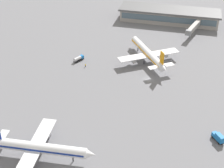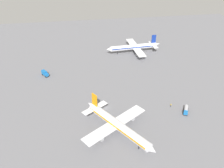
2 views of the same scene
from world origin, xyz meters
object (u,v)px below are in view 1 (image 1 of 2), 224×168
(airplane_at_gate, at_px, (38,148))
(airplane_taxiing, at_px, (148,53))
(fuel_truck, at_px, (79,58))
(ground_crew_worker, at_px, (85,65))
(catering_truck, at_px, (218,137))

(airplane_at_gate, xyz_separation_m, airplane_taxiing, (-26.09, -80.41, 0.16))
(fuel_truck, bearing_deg, airplane_at_gate, -145.51)
(airplane_at_gate, height_order, ground_crew_worker, airplane_at_gate)
(airplane_taxiing, bearing_deg, airplane_at_gate, 128.01)
(airplane_taxiing, distance_m, fuel_truck, 37.22)
(airplane_taxiing, xyz_separation_m, fuel_truck, (35.98, 8.94, -3.29))
(fuel_truck, bearing_deg, ground_crew_worker, -107.99)
(catering_truck, distance_m, fuel_truck, 85.84)
(fuel_truck, relative_size, ground_crew_worker, 3.88)
(catering_truck, relative_size, ground_crew_worker, 3.38)
(ground_crew_worker, bearing_deg, airplane_at_gate, 159.85)
(airplane_taxiing, bearing_deg, ground_crew_worker, 81.48)
(catering_truck, bearing_deg, ground_crew_worker, 22.07)
(airplane_at_gate, xyz_separation_m, ground_crew_worker, (4.28, -65.93, -3.66))
(airplane_at_gate, bearing_deg, catering_truck, 17.21)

